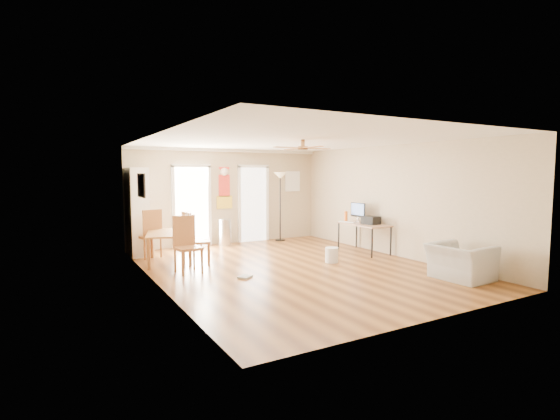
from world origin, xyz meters
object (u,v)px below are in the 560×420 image
trash_can (225,232)px  armchair (460,262)px  dining_chair_right_a (196,238)px  wastebasket_a (332,255)px  dining_table (167,247)px  dining_chair_right_b (199,239)px  dining_chair_near (188,245)px  torchiere_lamp (280,207)px  dining_chair_far (149,234)px  bookshelf (137,212)px  computer_desk (364,238)px  printer (371,220)px

trash_can → armchair: trash_can is taller
dining_chair_right_a → trash_can: dining_chair_right_a is taller
trash_can → wastebasket_a: (1.22, -3.15, -0.19)m
dining_table → dining_chair_right_b: dining_chair_right_b is taller
dining_chair_right_b → dining_chair_near: (-0.42, -0.61, -0.00)m
dining_chair_near → armchair: dining_chair_near is taller
torchiere_lamp → wastebasket_a: torchiere_lamp is taller
dining_chair_near → dining_chair_far: size_ratio=0.99×
dining_chair_right_a → dining_chair_right_b: dining_chair_right_b is taller
dining_chair_right_a → bookshelf: bearing=27.2°
dining_chair_far → trash_can: bearing=-178.2°
dining_chair_far → computer_desk: bearing=143.0°
dining_chair_right_b → torchiere_lamp: torchiere_lamp is taller
dining_chair_near → wastebasket_a: (3.01, -0.60, -0.39)m
bookshelf → trash_can: bookshelf is taller
dining_chair_far → trash_can: 2.23m
computer_desk → dining_chair_right_a: bearing=167.8°
dining_chair_right_b → trash_can: dining_chair_right_b is taller
bookshelf → dining_chair_right_a: bookshelf is taller
dining_chair_far → torchiere_lamp: bearing=174.4°
computer_desk → wastebasket_a: bearing=-158.0°
dining_chair_near → dining_chair_far: 1.96m
printer → computer_desk: bearing=109.9°
printer → armchair: printer is taller
dining_table → dining_chair_right_b: 0.80m
bookshelf → computer_desk: 5.50m
dining_chair_right_a → dining_table: bearing=55.5°
bookshelf → dining_chair_right_b: 2.05m
dining_chair_near → dining_chair_far: dining_chair_far is taller
printer → wastebasket_a: (-1.46, -0.40, -0.64)m
computer_desk → armchair: bearing=-94.3°
dining_chair_near → printer: 4.48m
bookshelf → wastebasket_a: size_ratio=6.31×
torchiere_lamp → computer_desk: torchiere_lamp is taller
dining_chair_near → printer: bearing=-7.9°
dining_chair_right_a → computer_desk: dining_chair_right_a is taller
trash_can → armchair: (2.38, -5.49, -0.03)m
bookshelf → trash_can: size_ratio=2.90×
bookshelf → printer: bearing=-23.3°
dining_table → armchair: 5.93m
dining_chair_near → printer: dining_chair_near is taller
dining_chair_right_a → printer: (4.05, -1.02, 0.25)m
dining_chair_right_a → wastebasket_a: bearing=-122.1°
computer_desk → armchair: size_ratio=1.32×
dining_chair_right_b → computer_desk: 4.03m
dining_chair_right_a → dining_chair_far: bearing=31.0°
dining_chair_far → printer: dining_chair_far is taller
bookshelf → dining_table: 1.46m
dining_chair_near → armchair: 5.11m
dining_chair_right_a → armchair: bearing=-138.4°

